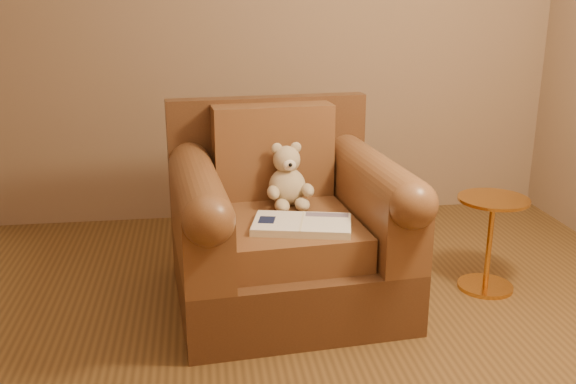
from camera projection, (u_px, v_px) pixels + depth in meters
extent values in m
plane|color=brown|center=(314.00, 369.00, 2.69)|extent=(4.00, 4.00, 0.00)
cube|color=#8E7157|center=(262.00, 18.00, 4.18)|extent=(4.00, 0.02, 2.70)
cube|color=#52311B|center=(287.00, 272.00, 3.25)|extent=(1.17, 1.12, 0.30)
cube|color=#52311B|center=(268.00, 157.00, 3.54)|extent=(1.09, 0.20, 0.67)
cube|color=brown|center=(289.00, 233.00, 3.13)|extent=(0.69, 0.81, 0.16)
cube|color=brown|center=(273.00, 151.00, 3.39)|extent=(0.64, 0.23, 0.49)
cube|color=brown|center=(199.00, 222.00, 3.01)|extent=(0.30, 0.94, 0.35)
cube|color=brown|center=(373.00, 209.00, 3.20)|extent=(0.30, 0.94, 0.35)
cylinder|color=brown|center=(198.00, 187.00, 2.96)|extent=(0.30, 0.94, 0.22)
cylinder|color=brown|center=(375.00, 176.00, 3.15)|extent=(0.30, 0.94, 0.22)
ellipsoid|color=tan|center=(287.00, 187.00, 3.28)|extent=(0.19, 0.17, 0.20)
sphere|color=tan|center=(287.00, 160.00, 3.25)|extent=(0.14, 0.14, 0.14)
ellipsoid|color=tan|center=(277.00, 148.00, 3.23)|extent=(0.06, 0.03, 0.06)
ellipsoid|color=tan|center=(296.00, 147.00, 3.25)|extent=(0.06, 0.03, 0.06)
ellipsoid|color=beige|center=(290.00, 165.00, 3.19)|extent=(0.07, 0.04, 0.06)
sphere|color=black|center=(290.00, 165.00, 3.17)|extent=(0.02, 0.02, 0.02)
ellipsoid|color=tan|center=(273.00, 193.00, 3.19)|extent=(0.06, 0.13, 0.06)
ellipsoid|color=tan|center=(308.00, 190.00, 3.23)|extent=(0.06, 0.13, 0.06)
ellipsoid|color=tan|center=(282.00, 206.00, 3.18)|extent=(0.08, 0.13, 0.06)
ellipsoid|color=tan|center=(302.00, 204.00, 3.20)|extent=(0.08, 0.13, 0.06)
cube|color=beige|center=(302.00, 225.00, 2.97)|extent=(0.50, 0.37, 0.03)
cube|color=white|center=(278.00, 221.00, 2.97)|extent=(0.27, 0.31, 0.00)
cube|color=white|center=(326.00, 222.00, 2.95)|extent=(0.27, 0.31, 0.00)
cube|color=beige|center=(302.00, 221.00, 2.96)|extent=(0.07, 0.27, 0.00)
cube|color=#0F1638|center=(267.00, 220.00, 2.97)|extent=(0.09, 0.11, 0.00)
cube|color=slate|center=(327.00, 215.00, 3.04)|extent=(0.21, 0.10, 0.00)
cylinder|color=gold|center=(485.00, 286.00, 3.42)|extent=(0.29, 0.29, 0.02)
cylinder|color=gold|center=(489.00, 244.00, 3.35)|extent=(0.03, 0.03, 0.47)
cylinder|color=gold|center=(494.00, 199.00, 3.28)|extent=(0.36, 0.36, 0.02)
cylinder|color=gold|center=(493.00, 202.00, 3.28)|extent=(0.03, 0.03, 0.02)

